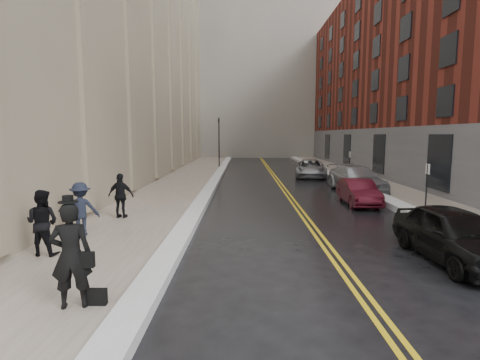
{
  "coord_description": "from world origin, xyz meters",
  "views": [
    {
      "loc": [
        -0.11,
        -8.24,
        3.48
      ],
      "look_at": [
        -0.25,
        7.25,
        1.6
      ],
      "focal_mm": 28.0,
      "sensor_mm": 36.0,
      "label": 1
    }
  ],
  "objects_px": {
    "car_maroon": "(358,192)",
    "pedestrian_c": "(121,196)",
    "pedestrian_a": "(42,223)",
    "pedestrian_main": "(71,255)",
    "car_black": "(454,234)",
    "car_silver_near": "(356,179)",
    "car_silver_far": "(310,168)",
    "pedestrian_b": "(81,209)"
  },
  "relations": [
    {
      "from": "car_silver_near",
      "to": "pedestrian_main",
      "type": "relative_size",
      "value": 2.64
    },
    {
      "from": "pedestrian_main",
      "to": "pedestrian_a",
      "type": "height_order",
      "value": "pedestrian_main"
    },
    {
      "from": "car_maroon",
      "to": "pedestrian_a",
      "type": "height_order",
      "value": "pedestrian_a"
    },
    {
      "from": "car_maroon",
      "to": "pedestrian_a",
      "type": "xyz_separation_m",
      "value": [
        -11.32,
        -8.45,
        0.43
      ]
    },
    {
      "from": "pedestrian_main",
      "to": "car_silver_far",
      "type": "bearing_deg",
      "value": -124.63
    },
    {
      "from": "car_maroon",
      "to": "pedestrian_main",
      "type": "relative_size",
      "value": 1.88
    },
    {
      "from": "car_silver_near",
      "to": "pedestrian_a",
      "type": "xyz_separation_m",
      "value": [
        -12.47,
        -12.71,
        0.27
      ]
    },
    {
      "from": "pedestrian_main",
      "to": "pedestrian_b",
      "type": "bearing_deg",
      "value": -82.5
    },
    {
      "from": "pedestrian_a",
      "to": "car_maroon",
      "type": "bearing_deg",
      "value": -138.68
    },
    {
      "from": "car_black",
      "to": "car_maroon",
      "type": "xyz_separation_m",
      "value": [
        -0.05,
        8.45,
        -0.12
      ]
    },
    {
      "from": "car_black",
      "to": "pedestrian_main",
      "type": "relative_size",
      "value": 2.15
    },
    {
      "from": "car_maroon",
      "to": "pedestrian_main",
      "type": "xyz_separation_m",
      "value": [
        -9.05,
        -11.61,
        0.55
      ]
    },
    {
      "from": "car_silver_far",
      "to": "pedestrian_main",
      "type": "bearing_deg",
      "value": -102.89
    },
    {
      "from": "pedestrian_main",
      "to": "pedestrian_b",
      "type": "relative_size",
      "value": 1.16
    },
    {
      "from": "car_black",
      "to": "car_maroon",
      "type": "distance_m",
      "value": 8.45
    },
    {
      "from": "car_maroon",
      "to": "pedestrian_b",
      "type": "bearing_deg",
      "value": -149.03
    },
    {
      "from": "pedestrian_main",
      "to": "pedestrian_c",
      "type": "xyz_separation_m",
      "value": [
        -1.61,
        7.85,
        -0.14
      ]
    },
    {
      "from": "pedestrian_main",
      "to": "car_silver_near",
      "type": "bearing_deg",
      "value": -137.02
    },
    {
      "from": "pedestrian_a",
      "to": "car_silver_far",
      "type": "bearing_deg",
      "value": -113.71
    },
    {
      "from": "car_maroon",
      "to": "car_silver_near",
      "type": "relative_size",
      "value": 0.71
    },
    {
      "from": "pedestrian_main",
      "to": "pedestrian_b",
      "type": "distance_m",
      "value": 5.59
    },
    {
      "from": "car_silver_near",
      "to": "pedestrian_main",
      "type": "bearing_deg",
      "value": -129.31
    },
    {
      "from": "pedestrian_a",
      "to": "pedestrian_c",
      "type": "distance_m",
      "value": 4.73
    },
    {
      "from": "car_black",
      "to": "car_maroon",
      "type": "relative_size",
      "value": 1.15
    },
    {
      "from": "pedestrian_main",
      "to": "pedestrian_a",
      "type": "relative_size",
      "value": 1.13
    },
    {
      "from": "car_black",
      "to": "car_silver_near",
      "type": "relative_size",
      "value": 0.82
    },
    {
      "from": "pedestrian_b",
      "to": "pedestrian_c",
      "type": "distance_m",
      "value": 2.7
    },
    {
      "from": "car_black",
      "to": "pedestrian_c",
      "type": "distance_m",
      "value": 11.69
    },
    {
      "from": "car_maroon",
      "to": "pedestrian_a",
      "type": "bearing_deg",
      "value": -142.28
    },
    {
      "from": "car_maroon",
      "to": "pedestrian_main",
      "type": "height_order",
      "value": "pedestrian_main"
    },
    {
      "from": "car_maroon",
      "to": "car_silver_far",
      "type": "height_order",
      "value": "car_silver_far"
    },
    {
      "from": "car_silver_near",
      "to": "car_silver_far",
      "type": "bearing_deg",
      "value": 93.69
    },
    {
      "from": "car_maroon",
      "to": "pedestrian_c",
      "type": "bearing_deg",
      "value": -159.57
    },
    {
      "from": "car_silver_far",
      "to": "pedestrian_main",
      "type": "height_order",
      "value": "pedestrian_main"
    },
    {
      "from": "car_silver_far",
      "to": "pedestrian_b",
      "type": "relative_size",
      "value": 2.94
    },
    {
      "from": "car_silver_near",
      "to": "pedestrian_b",
      "type": "bearing_deg",
      "value": -145.55
    },
    {
      "from": "pedestrian_main",
      "to": "pedestrian_c",
      "type": "distance_m",
      "value": 8.01
    },
    {
      "from": "pedestrian_c",
      "to": "car_silver_near",
      "type": "bearing_deg",
      "value": -138.02
    },
    {
      "from": "pedestrian_a",
      "to": "pedestrian_c",
      "type": "xyz_separation_m",
      "value": [
        0.65,
        4.68,
        -0.02
      ]
    },
    {
      "from": "car_silver_near",
      "to": "pedestrian_c",
      "type": "relative_size",
      "value": 3.04
    },
    {
      "from": "pedestrian_main",
      "to": "pedestrian_b",
      "type": "xyz_separation_m",
      "value": [
        -2.07,
        5.19,
        -0.15
      ]
    },
    {
      "from": "car_black",
      "to": "pedestrian_b",
      "type": "distance_m",
      "value": 11.36
    }
  ]
}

